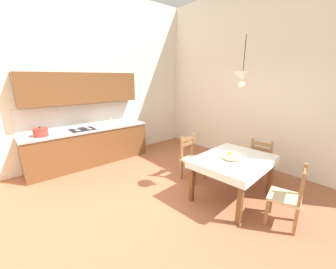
# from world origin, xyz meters

# --- Properties ---
(ground_plane) EXTENTS (6.41, 6.04, 0.10)m
(ground_plane) POSITION_xyz_m (0.00, 0.00, -0.05)
(ground_plane) COLOR #A86042
(wall_back) EXTENTS (6.41, 0.12, 4.13)m
(wall_back) POSITION_xyz_m (0.00, 2.78, 2.06)
(wall_back) COLOR silver
(wall_back) RESTS_ON ground_plane
(wall_right) EXTENTS (0.12, 6.04, 4.13)m
(wall_right) POSITION_xyz_m (2.97, 0.00, 2.06)
(wall_right) COLOR silver
(wall_right) RESTS_ON ground_plane
(kitchen_cabinetry) EXTENTS (2.88, 0.63, 2.20)m
(kitchen_cabinetry) POSITION_xyz_m (-0.22, 2.45, 0.86)
(kitchen_cabinetry) COLOR brown
(kitchen_cabinetry) RESTS_ON ground_plane
(dining_table) EXTENTS (1.44, 1.17, 0.75)m
(dining_table) POSITION_xyz_m (1.13, -0.73, 0.63)
(dining_table) COLOR brown
(dining_table) RESTS_ON ground_plane
(dining_chair_camera_side) EXTENTS (0.51, 0.51, 0.93)m
(dining_chair_camera_side) POSITION_xyz_m (1.11, -1.65, 0.44)
(dining_chair_camera_side) COLOR #D1BC89
(dining_chair_camera_side) RESTS_ON ground_plane
(dining_chair_kitchen_side) EXTENTS (0.45, 0.45, 0.93)m
(dining_chair_kitchen_side) POSITION_xyz_m (1.12, 0.24, 0.44)
(dining_chair_kitchen_side) COLOR #D1BC89
(dining_chair_kitchen_side) RESTS_ON ground_plane
(dining_chair_window_side) EXTENTS (0.49, 0.49, 0.93)m
(dining_chair_window_side) POSITION_xyz_m (2.11, -0.77, 0.44)
(dining_chair_window_side) COLOR #D1BC89
(dining_chair_window_side) RESTS_ON ground_plane
(fruit_bowl) EXTENTS (0.30, 0.30, 0.12)m
(fruit_bowl) POSITION_xyz_m (1.05, -0.72, 0.81)
(fruit_bowl) COLOR beige
(fruit_bowl) RESTS_ON dining_table
(pendant_lamp) EXTENTS (0.32, 0.32, 0.80)m
(pendant_lamp) POSITION_xyz_m (1.27, -0.67, 2.11)
(pendant_lamp) COLOR black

